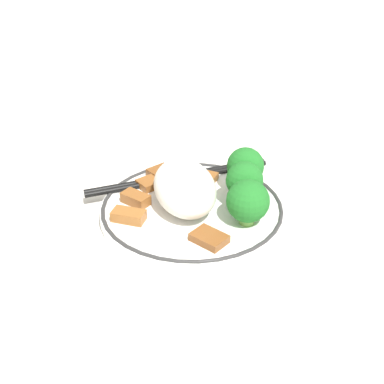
{
  "coord_description": "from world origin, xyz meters",
  "views": [
    {
      "loc": [
        -0.51,
        0.14,
        0.35
      ],
      "look_at": [
        0.0,
        0.0,
        0.03
      ],
      "focal_mm": 50.0,
      "sensor_mm": 36.0,
      "label": 1
    }
  ],
  "objects_px": {
    "broccoli_back_right": "(245,167)",
    "chopsticks": "(176,177)",
    "broccoli_back_center": "(244,182)",
    "plate": "(192,210)",
    "broccoli_back_left": "(248,201)"
  },
  "relations": [
    {
      "from": "broccoli_back_right",
      "to": "chopsticks",
      "type": "relative_size",
      "value": 0.24
    },
    {
      "from": "chopsticks",
      "to": "broccoli_back_center",
      "type": "bearing_deg",
      "value": -141.8
    },
    {
      "from": "plate",
      "to": "chopsticks",
      "type": "xyz_separation_m",
      "value": [
        0.07,
        0.0,
        0.01
      ]
    },
    {
      "from": "broccoli_back_left",
      "to": "broccoli_back_center",
      "type": "xyz_separation_m",
      "value": [
        0.04,
        -0.01,
        0.0
      ]
    },
    {
      "from": "broccoli_back_left",
      "to": "plate",
      "type": "bearing_deg",
      "value": 46.18
    },
    {
      "from": "plate",
      "to": "broccoli_back_left",
      "type": "bearing_deg",
      "value": -133.82
    },
    {
      "from": "broccoli_back_center",
      "to": "chopsticks",
      "type": "relative_size",
      "value": 0.23
    },
    {
      "from": "plate",
      "to": "chopsticks",
      "type": "bearing_deg",
      "value": 2.96
    },
    {
      "from": "broccoli_back_center",
      "to": "broccoli_back_left",
      "type": "bearing_deg",
      "value": 166.74
    },
    {
      "from": "broccoli_back_left",
      "to": "broccoli_back_center",
      "type": "distance_m",
      "value": 0.04
    },
    {
      "from": "plate",
      "to": "broccoli_back_left",
      "type": "distance_m",
      "value": 0.08
    },
    {
      "from": "plate",
      "to": "chopsticks",
      "type": "height_order",
      "value": "chopsticks"
    },
    {
      "from": "broccoli_back_right",
      "to": "broccoli_back_center",
      "type": "bearing_deg",
      "value": 158.59
    },
    {
      "from": "plate",
      "to": "broccoli_back_right",
      "type": "relative_size",
      "value": 3.77
    },
    {
      "from": "broccoli_back_center",
      "to": "chopsticks",
      "type": "distance_m",
      "value": 0.11
    }
  ]
}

